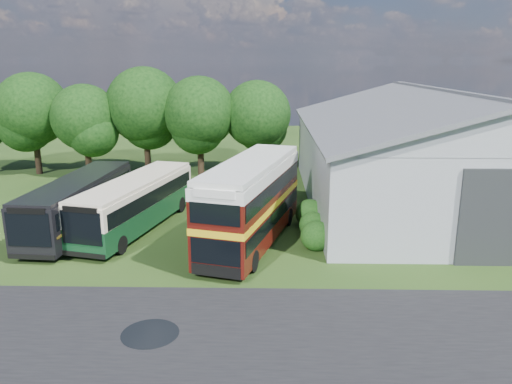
{
  "coord_description": "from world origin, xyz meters",
  "views": [
    {
      "loc": [
        2.89,
        -19.8,
        10.02
      ],
      "look_at": [
        2.28,
        8.0,
        2.7
      ],
      "focal_mm": 35.0,
      "sensor_mm": 36.0,
      "label": 1
    }
  ],
  "objects_px": {
    "bus_green_single": "(136,203)",
    "bus_dark_single": "(79,203)",
    "storage_shed": "(435,145)",
    "bus_maroon_double": "(251,203)"
  },
  "relations": [
    {
      "from": "bus_green_single",
      "to": "bus_dark_single",
      "type": "distance_m",
      "value": 3.45
    },
    {
      "from": "storage_shed",
      "to": "bus_dark_single",
      "type": "relative_size",
      "value": 2.14
    },
    {
      "from": "bus_maroon_double",
      "to": "bus_dark_single",
      "type": "height_order",
      "value": "bus_maroon_double"
    },
    {
      "from": "bus_green_single",
      "to": "bus_maroon_double",
      "type": "distance_m",
      "value": 7.54
    },
    {
      "from": "bus_maroon_double",
      "to": "bus_dark_single",
      "type": "bearing_deg",
      "value": -176.25
    },
    {
      "from": "bus_dark_single",
      "to": "bus_maroon_double",
      "type": "bearing_deg",
      "value": -7.61
    },
    {
      "from": "storage_shed",
      "to": "bus_maroon_double",
      "type": "xyz_separation_m",
      "value": [
        -12.95,
        -9.14,
        -1.79
      ]
    },
    {
      "from": "bus_maroon_double",
      "to": "bus_dark_single",
      "type": "relative_size",
      "value": 0.99
    },
    {
      "from": "storage_shed",
      "to": "bus_green_single",
      "type": "bearing_deg",
      "value": -161.38
    },
    {
      "from": "bus_green_single",
      "to": "bus_maroon_double",
      "type": "relative_size",
      "value": 1.02
    }
  ]
}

